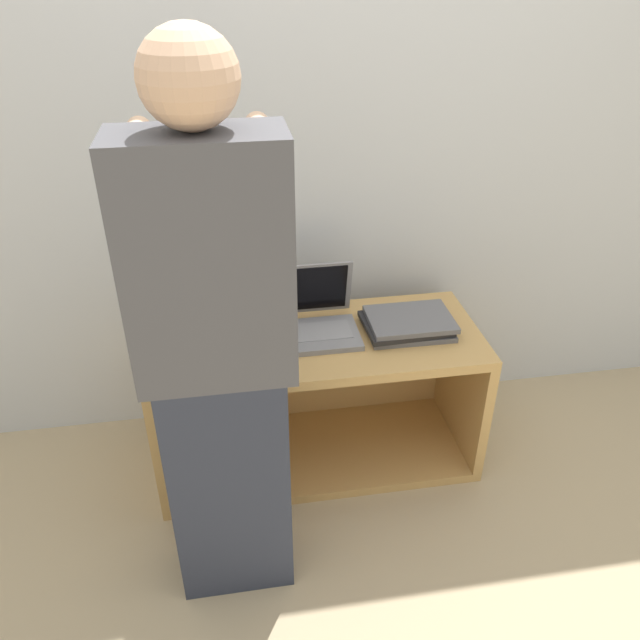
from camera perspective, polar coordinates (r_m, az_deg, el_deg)
ground_plane at (r=2.39m, az=0.72°, el=-16.15°), size 12.00×12.00×0.00m
wall_back at (r=2.28m, az=-1.84°, el=17.14°), size 8.00×0.05×2.40m
cart at (r=2.42m, az=-0.51°, el=-6.39°), size 1.18×0.50×0.55m
laptop_open at (r=2.23m, az=-0.50°, el=0.04°), size 0.30×0.27×0.24m
laptop_stack_left at (r=2.17m, az=-8.97°, el=-0.89°), size 0.33×0.24×0.13m
laptop_stack_right at (r=2.27m, az=8.05°, el=-0.33°), size 0.32×0.23×0.06m
person at (r=1.66m, az=-9.31°, el=-3.71°), size 0.40×0.53×1.63m
inventory_tag at (r=2.08m, az=-9.12°, el=-0.12°), size 0.06×0.02×0.01m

